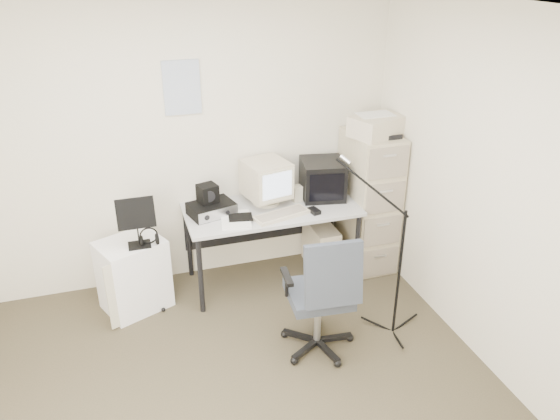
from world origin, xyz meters
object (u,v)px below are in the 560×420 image
object	(u,v)px
filing_cabinet	(368,201)
desk	(272,244)
office_chair	(319,292)
side_cart	(134,275)

from	to	relation	value
filing_cabinet	desk	distance (m)	0.99
office_chair	filing_cabinet	bearing A→B (deg)	54.14
desk	side_cart	world-z (taller)	desk
filing_cabinet	side_cart	world-z (taller)	filing_cabinet
side_cart	desk	bearing A→B (deg)	-20.44
filing_cabinet	desk	bearing A→B (deg)	-178.19
side_cart	filing_cabinet	bearing A→B (deg)	-20.81
desk	side_cart	size ratio (longest dim) A/B	2.40
filing_cabinet	side_cart	bearing A→B (deg)	-177.72
desk	filing_cabinet	bearing A→B (deg)	1.81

